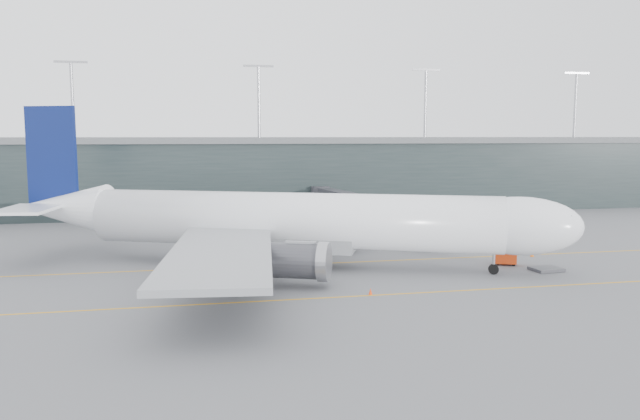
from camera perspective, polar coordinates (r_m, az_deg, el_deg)
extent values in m
plane|color=slate|center=(79.25, -5.44, -4.52)|extent=(320.00, 320.00, 0.00)
cube|color=orange|center=(75.36, -5.11, -5.10)|extent=(160.00, 0.25, 0.02)
cube|color=orange|center=(59.91, -3.38, -8.21)|extent=(160.00, 0.25, 0.02)
cube|color=orange|center=(99.39, -3.80, -2.19)|extent=(0.25, 60.00, 0.02)
cube|color=#1F292A|center=(135.80, -8.08, 3.14)|extent=(240.00, 35.00, 14.00)
cube|color=#5D6062|center=(135.54, -8.14, 6.35)|extent=(240.00, 36.00, 1.20)
cylinder|color=#9E9EA3|center=(127.36, -21.69, 9.25)|extent=(0.60, 0.60, 14.00)
cylinder|color=#9E9EA3|center=(126.14, -5.62, 9.72)|extent=(0.60, 0.60, 14.00)
cylinder|color=#9E9EA3|center=(134.37, 9.61, 9.47)|extent=(0.60, 0.60, 14.00)
cylinder|color=#9E9EA3|center=(150.49, 22.29, 8.77)|extent=(0.60, 0.60, 14.00)
cylinder|color=white|center=(74.08, -2.44, -0.92)|extent=(47.21, 24.59, 6.52)
ellipsoid|color=white|center=(72.59, 17.77, -1.40)|extent=(15.15, 11.28, 6.52)
cone|color=white|center=(86.02, -22.26, 0.15)|extent=(13.09, 10.22, 6.26)
cube|color=gray|center=(74.71, -3.21, -2.81)|extent=(17.57, 11.32, 2.10)
cube|color=black|center=(73.04, 20.92, -0.64)|extent=(3.35, 3.80, 0.84)
cube|color=gray|center=(59.71, -9.05, -3.89)|extent=(12.89, 31.40, 0.58)
cylinder|color=#3E3E44|center=(64.48, -2.67, -4.64)|extent=(8.22, 6.23, 3.68)
cube|color=gray|center=(90.68, -1.98, -0.16)|extent=(26.42, 29.77, 0.58)
cylinder|color=#3E3E44|center=(83.73, 0.57, -1.98)|extent=(8.22, 6.23, 3.68)
cube|color=#091650|center=(86.45, -23.34, 4.54)|extent=(6.52, 3.11, 12.63)
cube|color=white|center=(81.84, -25.11, 0.07)|extent=(6.98, 10.15, 0.37)
cube|color=white|center=(91.38, -20.84, 0.91)|extent=(10.36, 11.04, 0.37)
cylinder|color=black|center=(73.18, 15.58, -5.23)|extent=(1.23, 0.83, 1.16)
cylinder|color=#9E9EA3|center=(73.02, 15.60, -4.63)|extent=(0.32, 0.32, 2.74)
cylinder|color=black|center=(71.24, -6.68, -5.26)|extent=(1.47, 1.01, 1.37)
cylinder|color=black|center=(80.73, -4.50, -3.81)|extent=(1.47, 1.01, 1.37)
cube|color=#303035|center=(85.07, 9.65, -0.74)|extent=(3.39, 3.68, 2.52)
cube|color=#303035|center=(91.50, 7.26, -0.17)|extent=(4.20, 11.90, 2.25)
cube|color=#303035|center=(101.84, 4.12, 0.57)|extent=(4.42, 11.94, 2.34)
cube|color=#303035|center=(112.45, 1.56, 1.18)|extent=(4.64, 11.98, 2.43)
cylinder|color=#9E9EA3|center=(92.42, 7.04, -1.84)|extent=(0.45, 0.45, 3.42)
cube|color=#3E3E44|center=(92.64, 7.03, -2.69)|extent=(2.00, 1.63, 0.63)
cylinder|color=#303035|center=(122.20, 3.02, 1.62)|extent=(3.60, 3.60, 2.70)
cylinder|color=#303035|center=(122.49, 3.02, 0.28)|extent=(1.62, 1.62, 3.24)
cube|color=red|center=(78.75, 16.60, -4.14)|extent=(2.89, 2.40, 1.47)
cylinder|color=black|center=(78.25, 15.96, -4.73)|extent=(0.48, 0.33, 0.45)
cylinder|color=black|center=(78.44, 17.28, -4.75)|extent=(0.48, 0.33, 0.45)
cylinder|color=black|center=(79.35, 15.89, -4.57)|extent=(0.48, 0.33, 0.45)
cylinder|color=black|center=(79.54, 17.19, -4.59)|extent=(0.48, 0.33, 0.45)
cube|color=#3A3A3F|center=(76.98, 19.98, -5.09)|extent=(3.52, 2.92, 0.33)
cube|color=#3E3E44|center=(89.68, -9.89, -3.18)|extent=(1.93, 1.60, 0.18)
cube|color=silver|center=(89.54, -9.90, -2.66)|extent=(1.56, 1.48, 1.36)
cube|color=#265396|center=(89.43, -9.91, -2.21)|extent=(1.61, 1.53, 0.07)
cube|color=#3E3E44|center=(91.43, -8.18, -2.95)|extent=(2.22, 2.03, 0.18)
cube|color=silver|center=(91.29, -8.18, -2.45)|extent=(1.85, 1.81, 1.34)
cube|color=#265396|center=(91.19, -8.19, -2.02)|extent=(1.91, 1.87, 0.07)
cube|color=#3E3E44|center=(88.76, -6.28, -3.20)|extent=(2.57, 2.27, 0.22)
cube|color=#B4B9C0|center=(88.60, -6.28, -2.58)|extent=(2.12, 2.04, 1.63)
cube|color=#265396|center=(88.46, -6.29, -2.04)|extent=(2.19, 2.11, 0.09)
cone|color=orange|center=(85.21, 18.83, -3.81)|extent=(0.47, 0.47, 0.74)
cone|color=#FD3F0E|center=(61.94, 4.64, -7.43)|extent=(0.39, 0.39, 0.62)
cone|color=#DF480C|center=(91.68, -0.45, -2.74)|extent=(0.40, 0.40, 0.63)
cone|color=red|center=(68.21, -13.34, -6.20)|extent=(0.49, 0.49, 0.78)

